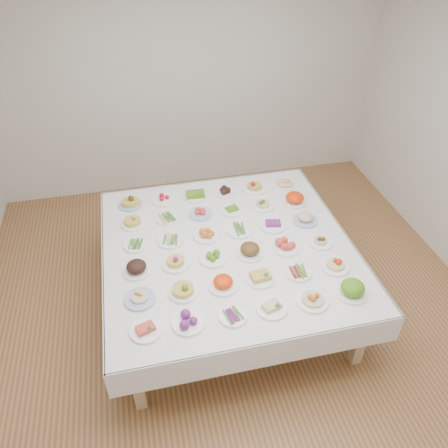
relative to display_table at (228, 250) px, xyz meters
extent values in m
plane|color=#9C6A41|center=(0.02, -0.16, -0.69)|extent=(5.00, 5.00, 0.00)
cube|color=white|center=(0.02, -0.16, 2.11)|extent=(5.00, 5.00, 0.02)
cube|color=beige|center=(0.02, 2.34, 0.71)|extent=(5.00, 0.02, 2.80)
cube|color=white|center=(0.00, 0.00, 0.03)|extent=(2.25, 2.25, 0.06)
cube|color=white|center=(0.00, 1.12, -0.08)|extent=(2.27, 0.02, 0.28)
cube|color=white|center=(0.00, -1.12, -0.08)|extent=(2.27, 0.01, 0.28)
cube|color=white|center=(1.12, 0.00, -0.08)|extent=(0.02, 2.27, 0.28)
cube|color=white|center=(-1.12, 0.00, -0.08)|extent=(0.02, 2.27, 0.28)
cube|color=tan|center=(-0.94, -0.94, -0.34)|extent=(0.09, 0.09, 0.69)
cube|color=tan|center=(0.94, -0.94, -0.34)|extent=(0.09, 0.09, 0.69)
cube|color=tan|center=(-0.94, 0.94, -0.34)|extent=(0.09, 0.09, 0.69)
cube|color=tan|center=(0.94, 0.94, -0.34)|extent=(0.09, 0.09, 0.69)
cylinder|color=white|center=(-0.82, -0.82, 0.07)|extent=(0.23, 0.23, 0.02)
cylinder|color=white|center=(-0.50, -0.83, 0.07)|extent=(0.24, 0.24, 0.02)
cylinder|color=white|center=(-0.16, -0.84, 0.07)|extent=(0.22, 0.22, 0.02)
cylinder|color=white|center=(0.16, -0.83, 0.07)|extent=(0.24, 0.24, 0.02)
cylinder|color=white|center=(0.49, -0.83, 0.07)|extent=(0.25, 0.25, 0.02)
cylinder|color=white|center=(0.83, -0.82, 0.07)|extent=(0.24, 0.24, 0.02)
cylinder|color=#4C66B2|center=(-0.84, -0.50, 0.07)|extent=(0.25, 0.25, 0.02)
cylinder|color=white|center=(-0.49, -0.50, 0.07)|extent=(0.23, 0.23, 0.02)
cylinder|color=white|center=(-0.16, -0.50, 0.07)|extent=(0.25, 0.25, 0.02)
cylinder|color=white|center=(0.16, -0.50, 0.07)|extent=(0.23, 0.23, 0.02)
cylinder|color=white|center=(0.50, -0.50, 0.07)|extent=(0.22, 0.22, 0.02)
cylinder|color=white|center=(0.83, -0.50, 0.07)|extent=(0.24, 0.24, 0.02)
cylinder|color=white|center=(-0.84, -0.17, 0.07)|extent=(0.23, 0.23, 0.02)
cylinder|color=white|center=(-0.50, -0.16, 0.07)|extent=(0.24, 0.24, 0.02)
cylinder|color=white|center=(-0.17, -0.16, 0.07)|extent=(0.24, 0.24, 0.02)
cylinder|color=white|center=(0.16, -0.17, 0.07)|extent=(0.25, 0.25, 0.02)
cylinder|color=white|center=(0.50, -0.17, 0.07)|extent=(0.23, 0.23, 0.02)
cylinder|color=white|center=(0.83, -0.17, 0.07)|extent=(0.22, 0.22, 0.02)
cylinder|color=white|center=(-0.82, 0.17, 0.07)|extent=(0.21, 0.21, 0.02)
cylinder|color=white|center=(-0.50, 0.16, 0.07)|extent=(0.24, 0.24, 0.02)
cylinder|color=white|center=(-0.17, 0.16, 0.07)|extent=(0.24, 0.24, 0.02)
cylinder|color=white|center=(0.16, 0.17, 0.07)|extent=(0.25, 0.25, 0.02)
cylinder|color=white|center=(0.49, 0.17, 0.07)|extent=(0.25, 0.25, 0.02)
cylinder|color=#4C66B2|center=(0.82, 0.17, 0.07)|extent=(0.23, 0.23, 0.02)
cylinder|color=white|center=(-0.83, 0.50, 0.07)|extent=(0.23, 0.23, 0.02)
cylinder|color=white|center=(-0.49, 0.50, 0.07)|extent=(0.22, 0.22, 0.02)
cylinder|color=#4C66B2|center=(-0.16, 0.51, 0.07)|extent=(0.23, 0.23, 0.02)
cylinder|color=white|center=(0.16, 0.50, 0.07)|extent=(0.23, 0.23, 0.02)
cylinder|color=white|center=(0.49, 0.51, 0.07)|extent=(0.24, 0.24, 0.02)
cylinder|color=white|center=(0.83, 0.49, 0.07)|extent=(0.24, 0.24, 0.02)
cylinder|color=#4C66B2|center=(-0.83, 0.82, 0.07)|extent=(0.24, 0.24, 0.02)
cylinder|color=white|center=(-0.49, 0.83, 0.07)|extent=(0.24, 0.24, 0.02)
cylinder|color=white|center=(-0.16, 0.82, 0.07)|extent=(0.23, 0.23, 0.02)
cylinder|color=white|center=(0.16, 0.82, 0.07)|extent=(0.22, 0.22, 0.02)
cylinder|color=white|center=(0.49, 0.83, 0.07)|extent=(0.25, 0.25, 0.02)
cylinder|color=white|center=(0.83, 0.82, 0.07)|extent=(0.22, 0.22, 0.02)
camera|label=1|loc=(-0.71, -2.95, 2.69)|focal=35.00mm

